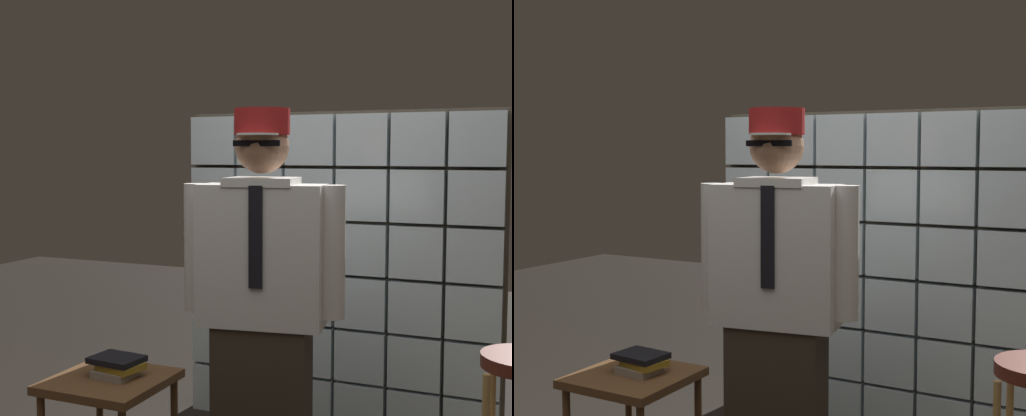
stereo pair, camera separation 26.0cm
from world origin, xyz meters
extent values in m
cube|color=silver|center=(-0.74, 1.46, 0.14)|extent=(0.28, 0.08, 0.28)
cube|color=silver|center=(-0.44, 1.46, 0.14)|extent=(0.28, 0.08, 0.28)
cube|color=silver|center=(-0.15, 1.46, 0.14)|extent=(0.28, 0.08, 0.28)
cube|color=silver|center=(0.15, 1.46, 0.14)|extent=(0.28, 0.08, 0.28)
cube|color=silver|center=(-0.74, 1.46, 0.44)|extent=(0.28, 0.08, 0.28)
cube|color=silver|center=(-0.44, 1.46, 0.44)|extent=(0.28, 0.08, 0.28)
cube|color=silver|center=(-0.15, 1.46, 0.44)|extent=(0.28, 0.08, 0.28)
cube|color=silver|center=(0.15, 1.46, 0.44)|extent=(0.28, 0.08, 0.28)
cube|color=silver|center=(0.44, 1.46, 0.44)|extent=(0.28, 0.08, 0.28)
cube|color=silver|center=(0.74, 1.46, 0.44)|extent=(0.28, 0.08, 0.28)
cube|color=silver|center=(-0.74, 1.46, 0.73)|extent=(0.28, 0.08, 0.28)
cube|color=silver|center=(-0.44, 1.46, 0.73)|extent=(0.28, 0.08, 0.28)
cube|color=silver|center=(-0.15, 1.46, 0.73)|extent=(0.28, 0.08, 0.28)
cube|color=silver|center=(0.15, 1.46, 0.73)|extent=(0.28, 0.08, 0.28)
cube|color=silver|center=(0.44, 1.46, 0.73)|extent=(0.28, 0.08, 0.28)
cube|color=silver|center=(0.74, 1.46, 0.73)|extent=(0.28, 0.08, 0.28)
cube|color=silver|center=(-0.74, 1.46, 1.03)|extent=(0.28, 0.08, 0.28)
cube|color=silver|center=(-0.44, 1.46, 1.03)|extent=(0.28, 0.08, 0.28)
cube|color=silver|center=(-0.15, 1.46, 1.03)|extent=(0.28, 0.08, 0.28)
cube|color=silver|center=(0.15, 1.46, 1.03)|extent=(0.28, 0.08, 0.28)
cube|color=silver|center=(0.44, 1.46, 1.03)|extent=(0.28, 0.08, 0.28)
cube|color=silver|center=(0.74, 1.46, 1.03)|extent=(0.28, 0.08, 0.28)
cube|color=silver|center=(-0.74, 1.46, 1.32)|extent=(0.28, 0.08, 0.28)
cube|color=silver|center=(-0.44, 1.46, 1.32)|extent=(0.28, 0.08, 0.28)
cube|color=silver|center=(-0.15, 1.46, 1.32)|extent=(0.28, 0.08, 0.28)
cube|color=silver|center=(0.15, 1.46, 1.32)|extent=(0.28, 0.08, 0.28)
cube|color=silver|center=(0.44, 1.46, 1.32)|extent=(0.28, 0.08, 0.28)
cube|color=silver|center=(0.74, 1.46, 1.32)|extent=(0.28, 0.08, 0.28)
cube|color=silver|center=(-0.74, 1.46, 1.62)|extent=(0.28, 0.08, 0.28)
cube|color=silver|center=(-0.44, 1.46, 1.62)|extent=(0.28, 0.08, 0.28)
cube|color=silver|center=(-0.15, 1.46, 1.62)|extent=(0.28, 0.08, 0.28)
cube|color=silver|center=(0.15, 1.46, 1.62)|extent=(0.28, 0.08, 0.28)
cube|color=silver|center=(0.44, 1.46, 1.62)|extent=(0.28, 0.08, 0.28)
cube|color=silver|center=(0.74, 1.46, 1.62)|extent=(0.28, 0.08, 0.28)
cube|color=#4C4438|center=(0.00, 1.52, 0.88)|extent=(1.80, 0.02, 1.80)
cube|color=silver|center=(0.00, 0.43, 1.13)|extent=(0.55, 0.30, 0.59)
cube|color=black|center=(0.02, 0.31, 1.22)|extent=(0.06, 0.02, 0.41)
cube|color=silver|center=(0.00, 0.43, 1.43)|extent=(0.32, 0.28, 0.04)
sphere|color=#A87A5B|center=(0.00, 0.43, 1.58)|extent=(0.23, 0.23, 0.23)
ellipsoid|color=black|center=(0.01, 0.38, 1.54)|extent=(0.16, 0.10, 0.10)
cube|color=black|center=(0.02, 0.33, 1.59)|extent=(0.19, 0.04, 0.02)
cylinder|color=white|center=(0.02, 0.35, 1.63)|extent=(0.19, 0.19, 0.01)
cylinder|color=maroon|center=(0.00, 0.43, 1.68)|extent=(0.23, 0.23, 0.11)
cylinder|color=silver|center=(0.29, 0.48, 1.15)|extent=(0.12, 0.12, 0.54)
cylinder|color=silver|center=(-0.28, 0.39, 1.15)|extent=(0.12, 0.12, 0.54)
cube|color=brown|center=(-0.79, 0.45, 0.48)|extent=(0.52, 0.52, 0.04)
cylinder|color=brown|center=(-1.01, 0.67, 0.23)|extent=(0.04, 0.04, 0.46)
cube|color=gray|center=(-0.76, 0.46, 0.52)|extent=(0.19, 0.16, 0.04)
cube|color=olive|center=(-0.74, 0.47, 0.55)|extent=(0.21, 0.19, 0.03)
cube|color=black|center=(-0.76, 0.48, 0.58)|extent=(0.25, 0.20, 0.03)
camera|label=1|loc=(1.13, -2.22, 1.55)|focal=49.23mm
camera|label=2|loc=(1.37, -2.11, 1.55)|focal=49.23mm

